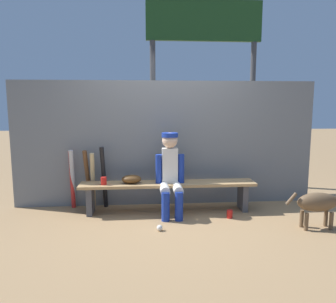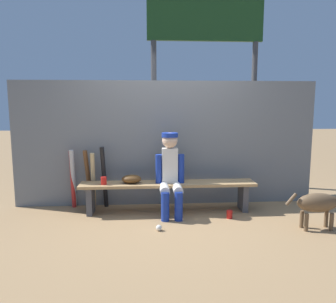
{
  "view_description": "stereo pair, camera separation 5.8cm",
  "coord_description": "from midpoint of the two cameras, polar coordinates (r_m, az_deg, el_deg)",
  "views": [
    {
      "loc": [
        -0.38,
        -4.58,
        1.55
      ],
      "look_at": [
        0.0,
        0.0,
        0.88
      ],
      "focal_mm": 35.09,
      "sensor_mm": 36.0,
      "label": 1
    },
    {
      "loc": [
        -0.32,
        -4.58,
        1.55
      ],
      "look_at": [
        0.0,
        0.0,
        0.88
      ],
      "focal_mm": 35.09,
      "sensor_mm": 36.0,
      "label": 2
    }
  ],
  "objects": [
    {
      "name": "cup_on_bench",
      "position": [
        4.68,
        -10.75,
        -4.99
      ],
      "size": [
        0.08,
        0.08,
        0.11
      ],
      "primitive_type": "cylinder",
      "color": "red",
      "rests_on": "dugout_bench"
    },
    {
      "name": "bat_aluminum_red",
      "position": [
        5.09,
        -15.92,
        -4.68
      ],
      "size": [
        0.07,
        0.13,
        0.87
      ],
      "primitive_type": "cylinder",
      "rotation": [
        0.08,
        0.0,
        -0.05
      ],
      "color": "#B22323",
      "rests_on": "ground_plane"
    },
    {
      "name": "bat_aluminum_black",
      "position": [
        4.97,
        -10.7,
        -4.44
      ],
      "size": [
        0.1,
        0.21,
        0.94
      ],
      "primitive_type": "cylinder",
      "rotation": [
        0.15,
        0.0,
        -0.2
      ],
      "color": "black",
      "rests_on": "ground_plane"
    },
    {
      "name": "bat_wood_dark",
      "position": [
        5.08,
        -13.36,
        -4.56
      ],
      "size": [
        0.11,
        0.27,
        0.88
      ],
      "primitive_type": "cylinder",
      "rotation": [
        0.23,
        0.0,
        -0.19
      ],
      "color": "brown",
      "rests_on": "ground_plane"
    },
    {
      "name": "ground_plane",
      "position": [
        4.85,
        0.35,
        -10.36
      ],
      "size": [
        30.0,
        30.0,
        0.0
      ],
      "primitive_type": "plane",
      "color": "#9E7A51"
    },
    {
      "name": "baseball",
      "position": [
        4.15,
        -1.18,
        -13.11
      ],
      "size": [
        0.07,
        0.07,
        0.07
      ],
      "primitive_type": "sphere",
      "color": "white",
      "rests_on": "ground_plane"
    },
    {
      "name": "chainlink_fence",
      "position": [
        5.01,
        0.03,
        1.38
      ],
      "size": [
        4.59,
        0.03,
        1.89
      ],
      "primitive_type": "cube",
      "color": "slate",
      "rests_on": "ground_plane"
    },
    {
      "name": "dugout_bench",
      "position": [
        4.75,
        0.35,
        -6.48
      ],
      "size": [
        2.51,
        0.36,
        0.43
      ],
      "color": "tan",
      "rests_on": "ground_plane"
    },
    {
      "name": "bat_wood_natural",
      "position": [
        4.99,
        -12.53,
        -4.95
      ],
      "size": [
        0.09,
        0.21,
        0.85
      ],
      "primitive_type": "cylinder",
      "rotation": [
        0.17,
        0.0,
        0.12
      ],
      "color": "tan",
      "rests_on": "ground_plane"
    },
    {
      "name": "cup_on_ground",
      "position": [
        4.64,
        10.99,
        -10.67
      ],
      "size": [
        0.08,
        0.08,
        0.11
      ],
      "primitive_type": "cylinder",
      "color": "red",
      "rests_on": "ground_plane"
    },
    {
      "name": "bat_aluminum_silver",
      "position": [
        5.09,
        -15.85,
        -4.6
      ],
      "size": [
        0.07,
        0.18,
        0.89
      ],
      "primitive_type": "cylinder",
      "rotation": [
        0.13,
        0.0,
        0.02
      ],
      "color": "#B7B7BC",
      "rests_on": "ground_plane"
    },
    {
      "name": "dog",
      "position": [
        4.54,
        25.53,
        -8.06
      ],
      "size": [
        0.84,
        0.2,
        0.49
      ],
      "color": "brown",
      "rests_on": "ground_plane"
    },
    {
      "name": "player_seated",
      "position": [
        4.58,
        0.78,
        -3.42
      ],
      "size": [
        0.41,
        0.55,
        1.15
      ],
      "color": "silver",
      "rests_on": "ground_plane"
    },
    {
      "name": "baseball_glove",
      "position": [
        4.7,
        -6.01,
        -4.77
      ],
      "size": [
        0.28,
        0.2,
        0.12
      ],
      "primitive_type": "ellipsoid",
      "color": "#593819",
      "rests_on": "dugout_bench"
    },
    {
      "name": "scoreboard",
      "position": [
        6.26,
        7.37,
        17.55
      ],
      "size": [
        2.37,
        0.27,
        3.62
      ],
      "color": "#3F3F42",
      "rests_on": "ground_plane"
    }
  ]
}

